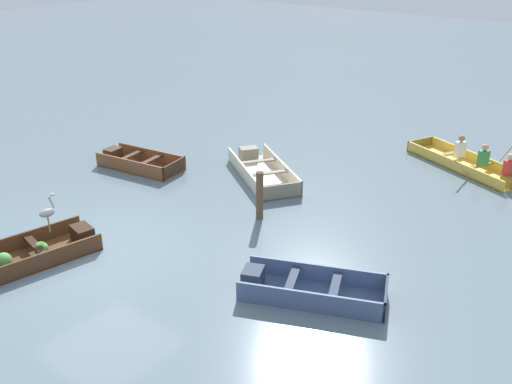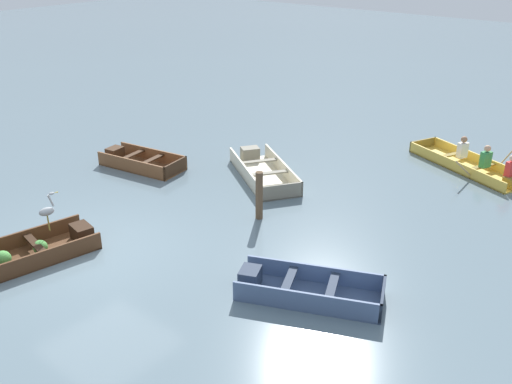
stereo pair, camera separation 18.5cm
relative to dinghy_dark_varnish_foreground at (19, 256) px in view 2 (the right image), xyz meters
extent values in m
plane|color=slate|center=(0.86, 1.28, -0.14)|extent=(80.00, 80.00, 0.00)
cube|color=#4C2D19|center=(-0.03, -0.15, -0.12)|extent=(1.79, 3.52, 0.04)
cube|color=#4C2D19|center=(-0.57, -0.04, 0.05)|extent=(0.73, 3.30, 0.38)
cube|color=#4C2D19|center=(0.50, -0.26, 0.05)|extent=(0.73, 3.30, 0.38)
cube|color=black|center=(0.27, 1.32, 0.07)|extent=(0.57, 0.46, 0.34)
cube|color=black|center=(0.07, 0.34, 0.15)|extent=(1.04, 0.37, 0.04)
sphere|color=#4C9342|center=(0.10, 0.42, 0.05)|extent=(0.30, 0.30, 0.30)
sphere|color=#4C9342|center=(-0.04, -0.32, 0.07)|extent=(0.33, 0.33, 0.33)
cube|color=brown|center=(-2.03, 4.97, -0.12)|extent=(2.54, 1.37, 0.04)
cube|color=brown|center=(-1.95, 4.50, 0.06)|extent=(2.39, 0.42, 0.40)
cube|color=brown|center=(-2.10, 5.45, 0.06)|extent=(2.39, 0.42, 0.40)
cube|color=#3F2716|center=(-0.86, 5.15, 0.06)|extent=(0.20, 1.01, 0.40)
cube|color=#3F2716|center=(-3.04, 4.82, 0.08)|extent=(0.43, 0.51, 0.36)
cube|color=#3F2716|center=(-2.38, 4.92, 0.16)|extent=(0.30, 0.93, 0.04)
cube|color=#3F2716|center=(-1.67, 5.03, 0.16)|extent=(0.30, 0.93, 0.04)
cube|color=#475B7F|center=(5.27, 2.69, -0.12)|extent=(2.82, 1.96, 0.04)
cube|color=#475B7F|center=(5.46, 2.26, 0.06)|extent=(2.45, 1.10, 0.40)
cube|color=#475B7F|center=(5.08, 3.12, 0.06)|extent=(2.45, 1.10, 0.40)
cube|color=#273246|center=(6.46, 3.20, 0.06)|extent=(0.44, 0.93, 0.40)
cube|color=#273246|center=(4.22, 2.23, 0.08)|extent=(0.51, 0.55, 0.36)
cube|color=#273246|center=(4.90, 2.53, 0.16)|extent=(0.50, 0.88, 0.04)
cube|color=#273246|center=(5.63, 2.85, 0.16)|extent=(0.50, 0.88, 0.04)
cube|color=beige|center=(1.12, 6.56, -0.12)|extent=(3.12, 2.62, 0.04)
cube|color=beige|center=(0.82, 6.11, 0.07)|extent=(2.51, 1.72, 0.41)
cube|color=beige|center=(1.43, 7.01, 0.07)|extent=(2.51, 1.72, 0.41)
cube|color=gray|center=(2.35, 5.74, 0.07)|extent=(0.67, 0.97, 0.41)
cube|color=gray|center=(0.03, 7.30, 0.09)|extent=(0.58, 0.62, 0.37)
cube|color=gray|center=(0.75, 6.81, 0.17)|extent=(0.71, 0.94, 0.04)
cube|color=gray|center=(1.50, 6.31, 0.17)|extent=(0.71, 0.94, 0.04)
cube|color=#E5BC47|center=(5.16, 10.72, -0.12)|extent=(3.68, 2.34, 0.04)
cube|color=#E5BC47|center=(5.35, 11.16, 0.02)|extent=(3.30, 1.45, 0.31)
cube|color=#E5BC47|center=(4.97, 10.27, 0.02)|extent=(3.30, 1.45, 0.31)
cube|color=olive|center=(3.55, 11.41, 0.02)|extent=(0.45, 0.96, 0.31)
cube|color=olive|center=(5.66, 10.51, 0.10)|extent=(0.51, 0.91, 0.04)
cube|color=olive|center=(4.67, 10.93, 0.10)|extent=(0.51, 0.91, 0.04)
cube|color=white|center=(4.97, 10.80, 0.34)|extent=(0.28, 0.33, 0.44)
sphere|color=#9E7051|center=(4.97, 10.80, 0.66)|extent=(0.18, 0.18, 0.18)
cube|color=#338C4C|center=(5.74, 10.47, 0.34)|extent=(0.28, 0.33, 0.44)
sphere|color=tan|center=(5.74, 10.47, 0.66)|extent=(0.18, 0.18, 0.18)
cube|color=red|center=(6.50, 10.14, 0.34)|extent=(0.28, 0.33, 0.44)
cylinder|color=tan|center=(6.06, 11.22, 0.23)|extent=(0.29, 0.61, 0.55)
cylinder|color=tan|center=(5.42, 9.73, 0.23)|extent=(0.29, 0.61, 0.55)
cylinder|color=olive|center=(-0.09, 0.78, 0.42)|extent=(0.02, 0.02, 0.35)
cylinder|color=olive|center=(-0.03, 0.77, 0.42)|extent=(0.02, 0.02, 0.35)
ellipsoid|color=#93999E|center=(-0.06, 0.78, 0.68)|extent=(0.21, 0.34, 0.18)
cylinder|color=#93999E|center=(-0.03, 0.89, 0.90)|extent=(0.07, 0.12, 0.28)
ellipsoid|color=#93999E|center=(-0.02, 0.93, 1.05)|extent=(0.09, 0.12, 0.06)
cone|color=gold|center=(0.00, 1.01, 1.05)|extent=(0.05, 0.10, 0.02)
cylinder|color=brown|center=(2.56, 4.57, 0.45)|extent=(0.17, 0.17, 1.17)
camera|label=1|loc=(9.85, -4.82, 5.96)|focal=40.00mm
camera|label=2|loc=(10.00, -4.71, 5.96)|focal=40.00mm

